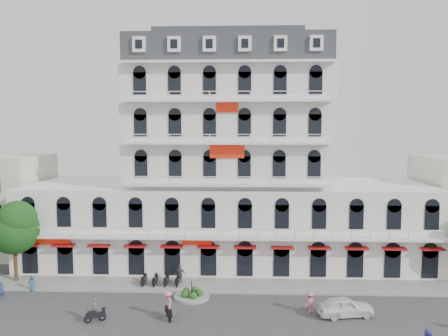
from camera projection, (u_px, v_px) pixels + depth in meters
ground at (222, 329)px, 33.37m from camera, size 120.00×120.00×0.00m
sidewalk at (226, 286)px, 42.32m from camera, size 53.00×4.00×0.16m
main_building at (229, 175)px, 50.40m from camera, size 45.00×15.00×25.80m
traffic_island at (192, 295)px, 39.43m from camera, size 3.20×3.20×1.60m
parked_scooter_row at (161, 286)px, 42.36m from camera, size 4.40×1.80×1.10m
tree_west_inner at (14, 226)px, 43.07m from camera, size 4.76×4.76×8.25m
parked_car at (345, 307)px, 35.57m from camera, size 4.84×2.60×1.57m
rider_west at (95, 312)px, 34.46m from camera, size 1.60×0.94×1.97m
rider_center at (168, 304)px, 34.93m from camera, size 1.05×1.64×2.33m
pedestrian_left at (32, 283)px, 41.05m from camera, size 0.77×0.54×1.49m
pedestrian_mid at (180, 274)px, 42.91m from camera, size 1.18×0.59×1.94m
pedestrian_right at (310, 302)px, 36.18m from camera, size 1.32×1.29×1.81m
pedestrian_far at (1, 291)px, 38.99m from camera, size 0.70×0.67×1.61m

